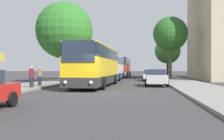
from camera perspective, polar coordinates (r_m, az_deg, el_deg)
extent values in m
plane|color=#38383A|center=(16.97, -2.14, -5.02)|extent=(300.00, 300.00, 0.00)
cube|color=gray|center=(19.28, -23.25, -4.18)|extent=(4.00, 120.00, 0.15)
cube|color=gray|center=(17.38, 21.42, -4.67)|extent=(4.00, 120.00, 0.15)
cube|color=#2D2D2D|center=(23.03, -3.58, -2.06)|extent=(2.85, 11.59, 0.70)
cube|color=yellow|center=(23.01, -3.58, 0.58)|extent=(2.85, 11.59, 1.42)
cube|color=#232D3D|center=(23.04, -3.58, 3.53)|extent=(2.86, 11.36, 0.95)
cube|color=yellow|center=(23.08, -3.58, 4.85)|extent=(2.79, 11.36, 0.12)
cube|color=#232D3D|center=(17.41, -7.42, 4.08)|extent=(2.25, 0.13, 1.45)
sphere|color=#F4EAC1|center=(17.63, -10.18, -2.67)|extent=(0.24, 0.24, 0.24)
sphere|color=#F4EAC1|center=(17.17, -4.62, -2.75)|extent=(0.24, 0.24, 0.24)
cylinder|color=black|center=(20.00, -9.10, -2.78)|extent=(0.33, 1.01, 1.00)
cylinder|color=black|center=(19.41, -2.01, -2.87)|extent=(0.33, 1.01, 1.00)
cylinder|color=black|center=(26.67, -4.72, -2.01)|extent=(0.33, 1.01, 1.00)
cylinder|color=black|center=(26.23, 0.63, -2.05)|extent=(0.33, 1.01, 1.00)
cube|color=#2D519E|center=(36.44, 0.13, -1.20)|extent=(2.44, 11.28, 0.70)
cube|color=silver|center=(36.43, 0.13, 0.28)|extent=(2.44, 11.28, 1.18)
cube|color=#232D3D|center=(36.45, 0.13, 1.95)|extent=(2.47, 11.06, 0.95)
cube|color=silver|center=(36.47, 0.13, 2.79)|extent=(2.40, 11.06, 0.12)
cube|color=#232D3D|center=(30.82, -1.05, 1.98)|extent=(2.16, 0.07, 1.45)
sphere|color=#F4EAC1|center=(30.92, -2.60, -1.40)|extent=(0.24, 0.24, 0.24)
sphere|color=#F4EAC1|center=(30.70, 0.51, -1.41)|extent=(0.24, 0.24, 0.24)
cylinder|color=black|center=(33.26, -2.58, -1.55)|extent=(0.30, 1.00, 1.00)
cylinder|color=black|center=(32.96, 1.55, -1.57)|extent=(0.30, 1.00, 1.00)
cylinder|color=black|center=(39.95, -1.05, -1.24)|extent=(0.30, 1.00, 1.00)
cylinder|color=black|center=(39.70, 2.40, -1.25)|extent=(0.30, 1.00, 1.00)
cube|color=gray|center=(49.76, 2.11, -0.80)|extent=(2.98, 10.68, 0.70)
cube|color=red|center=(49.75, 2.11, 0.48)|extent=(2.98, 10.68, 1.52)
cube|color=#232D3D|center=(49.77, 2.11, 1.91)|extent=(3.00, 10.47, 0.95)
cube|color=red|center=(49.79, 2.11, 2.52)|extent=(2.92, 10.46, 0.12)
cube|color=#232D3D|center=(44.48, 1.35, 1.91)|extent=(2.33, 0.15, 1.45)
sphere|color=#F4EAC1|center=(44.57, 0.19, -0.88)|extent=(0.24, 0.24, 0.24)
sphere|color=#F4EAC1|center=(44.35, 2.51, -0.89)|extent=(0.24, 0.24, 0.24)
cylinder|color=black|center=(46.78, 0.11, -1.02)|extent=(0.34, 1.01, 1.00)
cylinder|color=black|center=(46.47, 3.26, -1.03)|extent=(0.34, 1.01, 1.00)
cylinder|color=black|center=(53.07, 1.10, -0.86)|extent=(0.34, 1.01, 1.00)
cylinder|color=black|center=(52.80, 3.89, -0.87)|extent=(0.34, 1.01, 1.00)
cylinder|color=black|center=(11.54, -20.92, -6.00)|extent=(0.21, 0.62, 0.62)
cube|color=#B7B7BC|center=(23.91, 9.55, -1.87)|extent=(1.79, 4.19, 0.72)
cube|color=#232D3D|center=(24.06, 9.53, -0.43)|extent=(1.57, 2.18, 0.48)
cylinder|color=black|center=(22.70, 11.98, -2.90)|extent=(0.20, 0.62, 0.62)
cylinder|color=black|center=(22.60, 7.47, -2.91)|extent=(0.20, 0.62, 0.62)
cylinder|color=black|center=(25.28, 11.41, -2.57)|extent=(0.20, 0.62, 0.62)
cylinder|color=black|center=(25.19, 7.37, -2.58)|extent=(0.20, 0.62, 0.62)
cube|color=silver|center=(34.08, 8.43, -1.35)|extent=(1.96, 4.10, 0.57)
cube|color=#232D3D|center=(34.23, 8.42, -0.41)|extent=(1.69, 2.15, 0.55)
cylinder|color=black|center=(32.85, 10.07, -1.91)|extent=(0.22, 0.62, 0.62)
cylinder|color=black|center=(32.83, 6.83, -1.91)|extent=(0.22, 0.62, 0.62)
cylinder|color=black|center=(35.36, 9.91, -1.76)|extent=(0.22, 0.62, 0.62)
cylinder|color=black|center=(35.34, 6.90, -1.75)|extent=(0.22, 0.62, 0.62)
cylinder|color=gray|center=(19.24, -22.67, -0.18)|extent=(0.08, 0.08, 2.54)
cube|color=yellow|center=(19.26, -22.68, 2.56)|extent=(0.03, 0.45, 0.60)
cylinder|color=#23232D|center=(20.85, -17.09, -2.58)|extent=(0.30, 0.30, 0.76)
cylinder|color=maroon|center=(20.83, -17.10, -0.66)|extent=(0.36, 0.36, 0.63)
sphere|color=tan|center=(20.82, -17.10, 0.49)|extent=(0.21, 0.21, 0.21)
cylinder|color=#23232D|center=(22.93, -15.45, -2.32)|extent=(0.30, 0.30, 0.76)
cylinder|color=olive|center=(22.91, -15.45, -0.57)|extent=(0.36, 0.36, 0.64)
sphere|color=tan|center=(22.91, -15.45, 0.48)|extent=(0.21, 0.21, 0.21)
cylinder|color=#513D23|center=(29.70, -10.31, 0.75)|extent=(0.40, 0.40, 3.32)
sphere|color=#2D7028|center=(30.01, -10.32, 8.48)|extent=(6.33, 6.33, 6.33)
cylinder|color=brown|center=(37.91, -7.96, 0.84)|extent=(0.40, 0.40, 3.58)
sphere|color=#387F33|center=(38.11, -7.96, 6.24)|extent=(4.78, 4.78, 4.78)
cylinder|color=brown|center=(37.22, 12.58, 1.54)|extent=(0.40, 0.40, 4.47)
sphere|color=#286023|center=(37.52, 12.58, 7.70)|extent=(4.78, 4.78, 4.78)
cylinder|color=#47331E|center=(51.59, 12.01, 0.38)|extent=(0.40, 0.40, 3.01)
sphere|color=#428938|center=(51.70, 12.01, 4.09)|extent=(4.91, 4.91, 4.91)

